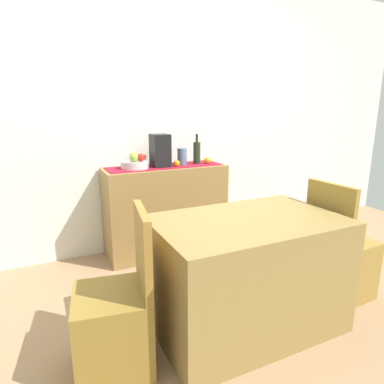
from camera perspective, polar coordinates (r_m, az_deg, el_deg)
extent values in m
cube|color=#A07B59|center=(2.71, 4.01, -17.29)|extent=(6.40, 6.40, 0.02)
cube|color=silver|center=(3.39, -5.67, 13.23)|extent=(6.40, 0.06, 2.70)
cube|color=olive|center=(3.27, -4.52, -3.10)|extent=(1.17, 0.42, 0.87)
cube|color=maroon|center=(3.17, -4.67, 4.44)|extent=(1.10, 0.32, 0.01)
cylinder|color=silver|center=(3.07, -9.82, 4.67)|extent=(0.25, 0.25, 0.07)
sphere|color=gold|center=(3.11, -9.94, 6.15)|extent=(0.08, 0.08, 0.08)
sphere|color=#86A641|center=(3.02, -10.00, 5.87)|extent=(0.08, 0.08, 0.08)
sphere|color=red|center=(3.04, -8.77, 5.91)|extent=(0.07, 0.07, 0.07)
cylinder|color=#21311A|center=(3.29, 0.84, 6.71)|extent=(0.07, 0.07, 0.22)
cylinder|color=#21311A|center=(3.27, 0.84, 9.28)|extent=(0.03, 0.03, 0.08)
cube|color=black|center=(3.13, -5.51, 7.09)|extent=(0.16, 0.18, 0.31)
cylinder|color=slate|center=(3.22, -1.72, 6.08)|extent=(0.09, 0.09, 0.17)
sphere|color=orange|center=(3.31, 2.66, 5.42)|extent=(0.07, 0.07, 0.07)
sphere|color=orange|center=(3.14, -2.64, 4.92)|extent=(0.06, 0.06, 0.06)
cube|color=olive|center=(2.23, 9.31, -13.62)|extent=(1.17, 0.74, 0.74)
cube|color=olive|center=(2.01, -13.42, -22.10)|extent=(0.46, 0.46, 0.45)
cube|color=olive|center=(1.80, -8.43, -9.88)|extent=(0.10, 0.40, 0.45)
cube|color=olive|center=(2.84, 24.10, -11.68)|extent=(0.42, 0.42, 0.45)
cube|color=olive|center=(2.54, 22.62, -3.59)|extent=(0.06, 0.40, 0.45)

